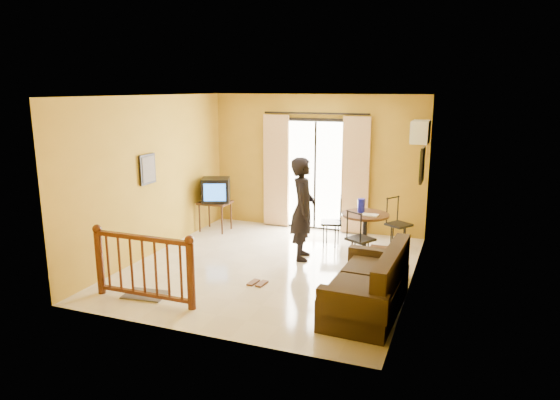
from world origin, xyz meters
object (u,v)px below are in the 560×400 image
at_px(coffee_table, 383,265).
at_px(sofa, 370,288).
at_px(television, 216,190).
at_px(dining_table, 365,222).
at_px(standing_person, 303,209).

bearing_deg(coffee_table, sofa, -89.61).
bearing_deg(sofa, television, 146.12).
height_order(dining_table, sofa, sofa).
xyz_separation_m(dining_table, standing_person, (-0.94, -0.74, 0.33)).
relative_size(coffee_table, standing_person, 0.56).
xyz_separation_m(television, sofa, (3.73, -2.73, -0.54)).
height_order(dining_table, standing_person, standing_person).
relative_size(television, standing_person, 0.39).
height_order(television, sofa, television).
relative_size(dining_table, coffee_table, 0.86).
bearing_deg(standing_person, coffee_table, -127.46).
height_order(sofa, standing_person, standing_person).
bearing_deg(dining_table, coffee_table, -67.92).
bearing_deg(dining_table, sofa, -76.89).
distance_m(coffee_table, standing_person, 1.75).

